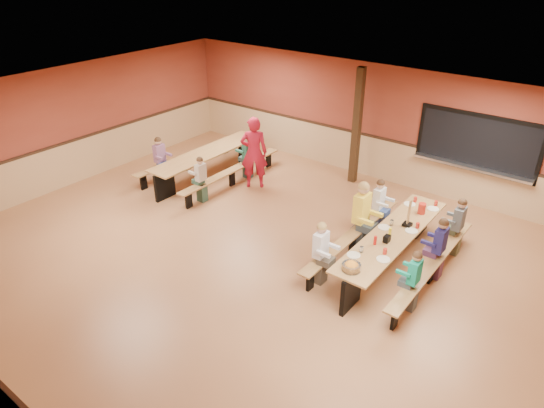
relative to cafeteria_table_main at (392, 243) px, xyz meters
The scene contains 23 objects.
ground 2.73m from the cafeteria_table_main, 148.48° to the right, with size 12.00×12.00×0.00m, color #935B37.
room_envelope 2.69m from the cafeteria_table_main, 148.48° to the right, with size 12.04×10.04×3.02m.
kitchen_pass_through 3.70m from the cafeteria_table_main, 84.97° to the left, with size 2.78×0.28×1.38m.
structural_post 4.01m from the cafeteria_table_main, 129.68° to the left, with size 0.18×0.18×3.00m, color black.
cafeteria_table_main is the anchor object (origin of this frame).
cafeteria_table_second 5.73m from the cafeteria_table_main, behind, with size 1.91×3.70×0.74m.
seated_child_white_left 1.50m from the cafeteria_table_main, 123.53° to the right, with size 0.39×0.32×1.24m, color white, non-canonical shape.
seated_adult_yellow 0.89m from the cafeteria_table_main, 161.97° to the left, with size 0.49×0.40×1.45m, color yellow, non-canonical shape.
seated_child_grey_left 1.34m from the cafeteria_table_main, 127.92° to the left, with size 0.37×0.30×1.21m, color white, non-canonical shape.
seated_child_teal_right 1.25m from the cafeteria_table_main, 48.86° to the right, with size 0.34×0.28×1.15m, color #118F72, non-canonical shape.
seated_child_navy_right 0.86m from the cafeteria_table_main, 14.27° to the left, with size 0.38×0.31×1.24m, color #1E1A51, non-canonical shape.
seated_child_char_right 1.48m from the cafeteria_table_main, 55.97° to the left, with size 0.37×0.31×1.22m, color #51575C, non-canonical shape.
seated_child_purple_sec 6.50m from the cafeteria_table_main, behind, with size 0.37×0.30×1.21m, color #835477, non-canonical shape.
seated_child_green_sec 5.07m from the cafeteria_table_main, 162.92° to the left, with size 0.36×0.29×1.18m, color #276550, non-canonical shape.
seated_child_tan_sec 4.85m from the cafeteria_table_main, behind, with size 0.34×0.27×1.14m, color #B8A894, non-canonical shape.
standing_woman 4.53m from the cafeteria_table_main, 164.97° to the left, with size 0.68×0.45×1.87m, color maroon.
punch_pitcher 1.14m from the cafeteria_table_main, 84.23° to the left, with size 0.16×0.16×0.22m, color red.
chip_bowl 1.54m from the cafeteria_table_main, 92.17° to the right, with size 0.32×0.32×0.15m, color orange, non-canonical shape.
napkin_dispenser 0.44m from the cafeteria_table_main, 85.50° to the right, with size 0.10×0.14×0.13m, color black.
condiment_mustard 0.32m from the cafeteria_table_main, 99.98° to the right, with size 0.06×0.06×0.17m, color yellow.
condiment_ketchup 0.63m from the cafeteria_table_main, 100.96° to the right, with size 0.06×0.06×0.17m, color #B2140F.
table_paddle 0.57m from the cafeteria_table_main, 78.49° to the left, with size 0.16×0.16×0.56m.
place_settings 0.27m from the cafeteria_table_main, 90.00° to the right, with size 0.65×3.30×0.11m, color beige, non-canonical shape.
Camera 1 is at (5.22, -6.18, 5.54)m, focal length 32.00 mm.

